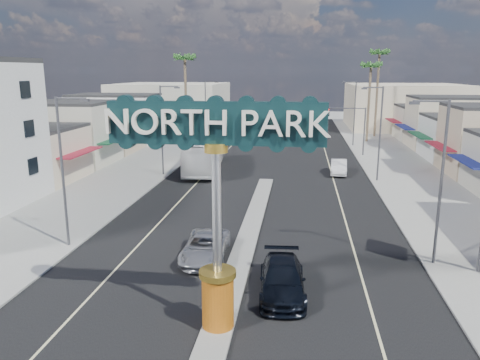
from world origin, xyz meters
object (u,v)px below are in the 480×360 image
(palm_left_far, at_px, (185,63))
(suv_right, at_px, (282,279))
(suv_left, at_px, (205,247))
(traffic_signal_left, at_px, (204,120))
(car_parked_right, at_px, (339,167))
(streetlight_r_mid, at_px, (379,129))
(streetlight_r_far, at_px, (354,110))
(gateway_sign, at_px, (216,190))
(palm_right_far, at_px, (379,58))
(streetlight_r_near, at_px, (439,175))
(palm_right_mid, at_px, (371,69))
(city_bus, at_px, (205,153))
(traffic_signal_right, at_px, (350,122))
(streetlight_l_near, at_px, (65,165))
(streetlight_l_far, at_px, (207,108))
(streetlight_l_mid, at_px, (163,126))

(palm_left_far, height_order, suv_right, palm_left_far)
(palm_left_far, distance_m, suv_left, 43.60)
(traffic_signal_left, distance_m, car_parked_right, 20.06)
(streetlight_r_mid, bearing_deg, suv_right, -107.94)
(streetlight_r_far, bearing_deg, gateway_sign, -101.78)
(palm_right_far, bearing_deg, suv_right, -102.48)
(streetlight_r_near, relative_size, palm_right_mid, 0.74)
(city_bus, bearing_deg, gateway_sign, -82.14)
(palm_right_mid, bearing_deg, traffic_signal_right, -107.63)
(palm_right_far, xyz_separation_m, car_parked_right, (-7.82, -29.05, -11.64))
(traffic_signal_right, distance_m, palm_right_mid, 14.10)
(streetlight_r_near, relative_size, suv_left, 1.75)
(traffic_signal_right, bearing_deg, city_bus, -146.63)
(gateway_sign, bearing_deg, city_bus, 102.50)
(suv_left, bearing_deg, city_bus, 99.39)
(streetlight_l_near, height_order, streetlight_r_mid, same)
(gateway_sign, xyz_separation_m, palm_right_mid, (13.00, 54.02, 4.67))
(streetlight_l_far, height_order, palm_left_far, palm_left_far)
(streetlight_r_near, distance_m, palm_right_far, 52.71)
(streetlight_r_mid, xyz_separation_m, suv_left, (-12.43, -20.78, -4.35))
(palm_right_far, bearing_deg, car_parked_right, -105.07)
(palm_right_far, height_order, suv_left, palm_right_far)
(streetlight_l_near, height_order, streetlight_l_mid, same)
(suv_right, bearing_deg, traffic_signal_left, 103.31)
(gateway_sign, distance_m, traffic_signal_left, 43.04)
(palm_left_far, distance_m, palm_right_far, 30.48)
(streetlight_r_far, bearing_deg, palm_left_far, -175.12)
(traffic_signal_right, bearing_deg, streetlight_l_mid, -144.50)
(gateway_sign, distance_m, streetlight_r_near, 13.19)
(streetlight_r_near, distance_m, car_parked_right, 23.58)
(city_bus, bearing_deg, streetlight_l_mid, -140.57)
(traffic_signal_left, height_order, suv_left, traffic_signal_left)
(streetlight_r_far, height_order, palm_right_mid, palm_right_mid)
(palm_right_mid, distance_m, palm_right_far, 6.57)
(streetlight_l_near, relative_size, suv_right, 1.72)
(streetlight_l_mid, xyz_separation_m, city_bus, (3.48, 3.36, -3.26))
(traffic_signal_left, distance_m, palm_left_far, 10.14)
(streetlight_r_near, xyz_separation_m, streetlight_r_far, (0.00, 42.00, 0.00))
(streetlight_r_mid, bearing_deg, streetlight_l_far, 133.48)
(palm_right_far, bearing_deg, streetlight_l_far, -158.54)
(traffic_signal_right, distance_m, streetlight_l_far, 21.20)
(streetlight_l_far, height_order, car_parked_right, streetlight_l_far)
(streetlight_r_near, height_order, palm_right_far, palm_right_far)
(gateway_sign, xyz_separation_m, suv_right, (2.49, 3.47, -5.17))
(suv_right, height_order, city_bus, city_bus)
(traffic_signal_left, relative_size, streetlight_l_near, 0.67)
(streetlight_r_near, relative_size, city_bus, 0.69)
(gateway_sign, distance_m, palm_right_mid, 55.76)
(streetlight_r_far, distance_m, suv_right, 47.42)
(streetlight_l_mid, bearing_deg, city_bus, 44.07)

